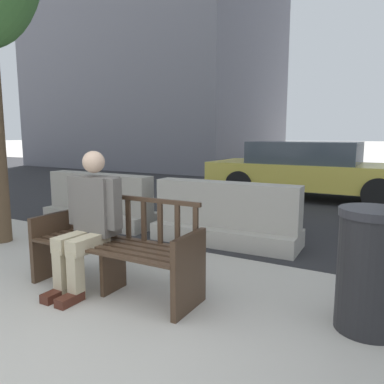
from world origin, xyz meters
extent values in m
plane|color=#B7B2A8|center=(0.00, 0.00, 0.00)|extent=(200.00, 200.00, 0.00)
cube|color=#28282B|center=(0.00, 8.70, 0.00)|extent=(120.00, 12.00, 0.01)
cube|color=#473323|center=(-1.21, 1.21, 0.33)|extent=(0.05, 0.51, 0.66)
cube|color=#473323|center=(0.43, 1.23, 0.33)|extent=(0.05, 0.51, 0.66)
cube|color=#473323|center=(-0.39, 1.22, 0.22)|extent=(0.04, 0.32, 0.45)
cube|color=#473323|center=(-0.39, 0.99, 0.45)|extent=(1.60, 0.08, 0.02)
cube|color=#473323|center=(-0.39, 1.11, 0.45)|extent=(1.60, 0.08, 0.02)
cube|color=#473323|center=(-0.39, 1.22, 0.45)|extent=(1.60, 0.08, 0.02)
cube|color=#473323|center=(-0.39, 1.34, 0.45)|extent=(1.60, 0.08, 0.02)
cube|color=#473323|center=(-0.39, 1.45, 0.45)|extent=(1.60, 0.08, 0.02)
cube|color=#473323|center=(-0.39, 1.46, 0.86)|extent=(1.60, 0.05, 0.04)
cube|color=#473323|center=(-1.14, 1.45, 0.65)|extent=(0.04, 0.03, 0.38)
cube|color=#473323|center=(-0.95, 1.46, 0.65)|extent=(0.04, 0.03, 0.38)
cube|color=#473323|center=(-0.77, 1.46, 0.65)|extent=(0.04, 0.03, 0.38)
cube|color=#473323|center=(-0.58, 1.46, 0.65)|extent=(0.04, 0.03, 0.38)
cube|color=#473323|center=(-0.39, 1.46, 0.65)|extent=(0.04, 0.03, 0.38)
cube|color=#473323|center=(-0.20, 1.46, 0.65)|extent=(0.04, 0.03, 0.38)
cube|color=#473323|center=(-0.02, 1.46, 0.65)|extent=(0.04, 0.03, 0.38)
cube|color=#473323|center=(0.17, 1.47, 0.65)|extent=(0.04, 0.03, 0.38)
cube|color=#473323|center=(0.36, 1.47, 0.65)|extent=(0.04, 0.03, 0.38)
cube|color=#473323|center=(-1.21, 1.19, 0.65)|extent=(0.05, 0.46, 0.03)
cube|color=#473323|center=(0.43, 1.21, 0.65)|extent=(0.05, 0.46, 0.03)
cube|color=#66605B|center=(-0.63, 1.29, 0.79)|extent=(0.40, 0.24, 0.56)
sphere|color=beige|center=(-0.63, 1.27, 1.21)|extent=(0.21, 0.21, 0.21)
cube|color=#C6B793|center=(-0.72, 1.07, 0.48)|extent=(0.14, 0.44, 0.14)
cube|color=#C6B793|center=(-0.54, 1.07, 0.48)|extent=(0.14, 0.44, 0.14)
cube|color=#C6B793|center=(-0.72, 0.90, 0.23)|extent=(0.11, 0.11, 0.45)
cube|color=#C6B793|center=(-0.54, 0.90, 0.23)|extent=(0.11, 0.11, 0.45)
cube|color=#4C2319|center=(-0.72, 0.82, 0.04)|extent=(0.11, 0.26, 0.08)
cube|color=#4C2319|center=(-0.54, 0.82, 0.04)|extent=(0.11, 0.26, 0.08)
cube|color=#66605B|center=(-0.88, 1.26, 0.83)|extent=(0.09, 0.12, 0.48)
cube|color=#66605B|center=(-0.39, 1.26, 0.83)|extent=(0.09, 0.12, 0.48)
cube|color=#ADA89E|center=(-0.14, 3.20, 0.12)|extent=(2.03, 0.76, 0.24)
cube|color=#ADA89E|center=(-0.14, 3.20, 0.54)|extent=(2.01, 0.38, 0.60)
cube|color=#9E998E|center=(-2.42, 3.20, 0.12)|extent=(2.01, 0.71, 0.24)
cube|color=#9E998E|center=(-2.42, 3.20, 0.54)|extent=(2.00, 0.33, 0.60)
cube|color=#DBC64C|center=(0.07, 7.59, 0.54)|extent=(4.71, 1.82, 0.56)
cube|color=#38424C|center=(-0.12, 7.59, 1.07)|extent=(2.39, 1.60, 0.49)
cylinder|color=black|center=(1.52, 8.45, 0.32)|extent=(0.64, 0.22, 0.64)
cylinder|color=black|center=(1.53, 6.74, 0.32)|extent=(0.64, 0.22, 0.64)
cylinder|color=black|center=(-1.39, 8.44, 0.32)|extent=(0.64, 0.22, 0.64)
cylinder|color=black|center=(-1.39, 6.73, 0.32)|extent=(0.64, 0.22, 0.64)
cylinder|color=#232326|center=(1.75, 1.62, 0.44)|extent=(0.46, 0.46, 0.87)
cylinder|color=#2D2D33|center=(1.75, 1.62, 0.90)|extent=(0.49, 0.49, 0.06)
camera|label=1|loc=(1.91, -1.34, 1.46)|focal=35.00mm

